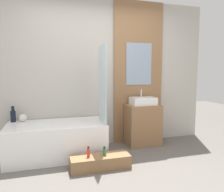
% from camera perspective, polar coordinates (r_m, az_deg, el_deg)
% --- Properties ---
extents(ground_plane, '(12.00, 12.00, 0.00)m').
position_cam_1_polar(ground_plane, '(2.75, 3.99, -22.41)').
color(ground_plane, '#605B56').
extents(wall_tiled_back, '(4.20, 0.06, 2.60)m').
position_cam_1_polar(wall_tiled_back, '(3.93, -3.98, 5.99)').
color(wall_tiled_back, '#B7B2A8').
rests_on(wall_tiled_back, ground_plane).
extents(wall_wood_accent, '(0.95, 0.04, 2.60)m').
position_cam_1_polar(wall_wood_accent, '(4.12, 6.92, 6.11)').
color(wall_wood_accent, '#8E6642').
rests_on(wall_wood_accent, ground_plane).
extents(bathtub, '(1.47, 0.76, 0.53)m').
position_cam_1_polar(bathtub, '(3.57, -14.26, -11.05)').
color(bathtub, white).
rests_on(bathtub, ground_plane).
extents(glass_shower_screen, '(0.01, 0.47, 1.21)m').
position_cam_1_polar(glass_shower_screen, '(3.39, -2.54, 3.14)').
color(glass_shower_screen, silver).
rests_on(glass_shower_screen, bathtub).
extents(wooden_step_bench, '(0.82, 0.28, 0.18)m').
position_cam_1_polar(wooden_step_bench, '(3.14, -3.08, -16.81)').
color(wooden_step_bench, olive).
rests_on(wooden_step_bench, ground_plane).
extents(vanity_cabinet, '(0.59, 0.41, 0.73)m').
position_cam_1_polar(vanity_cabinet, '(4.04, 8.00, -7.43)').
color(vanity_cabinet, '#8E6642').
rests_on(vanity_cabinet, ground_plane).
extents(sink, '(0.44, 0.30, 0.27)m').
position_cam_1_polar(sink, '(3.96, 8.10, -1.30)').
color(sink, white).
rests_on(sink, vanity_cabinet).
extents(vase_tall_dark, '(0.08, 0.08, 0.25)m').
position_cam_1_polar(vase_tall_dark, '(3.80, -24.42, -4.68)').
color(vase_tall_dark, black).
rests_on(vase_tall_dark, bathtub).
extents(vase_round_light, '(0.13, 0.13, 0.13)m').
position_cam_1_polar(vase_round_light, '(3.77, -22.29, -5.30)').
color(vase_round_light, silver).
rests_on(vase_round_light, bathtub).
extents(bottle_soap_primary, '(0.04, 0.04, 0.15)m').
position_cam_1_polar(bottle_soap_primary, '(3.05, -6.19, -14.39)').
color(bottle_soap_primary, red).
rests_on(bottle_soap_primary, wooden_step_bench).
extents(bottle_soap_secondary, '(0.05, 0.05, 0.12)m').
position_cam_1_polar(bottle_soap_secondary, '(3.10, -1.95, -14.26)').
color(bottle_soap_secondary, '#38704C').
rests_on(bottle_soap_secondary, wooden_step_bench).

